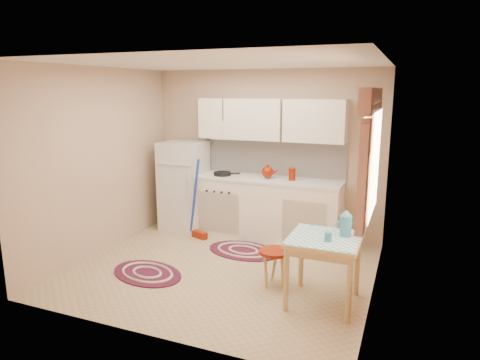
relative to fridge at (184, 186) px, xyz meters
name	(u,v)px	position (x,y,z in m)	size (l,w,h in m)	color
room_shell	(241,141)	(1.39, -1.01, 0.90)	(3.64, 3.60, 2.52)	tan
fridge	(184,186)	(0.00, 0.00, 0.00)	(0.65, 0.60, 1.40)	silver
broom	(199,200)	(0.45, -0.35, -0.10)	(0.28, 0.12, 1.20)	#1C3AB3
base_cabinets	(265,209)	(1.34, 0.05, -0.26)	(2.25, 0.60, 0.88)	white
countertop	(265,179)	(1.34, 0.05, 0.20)	(2.27, 0.62, 0.04)	silver
frying_pan	(222,174)	(0.67, 0.00, 0.24)	(0.26, 0.26, 0.05)	black
red_kettle	(268,172)	(1.38, 0.05, 0.32)	(0.19, 0.17, 0.19)	maroon
red_canister	(292,175)	(1.75, 0.05, 0.30)	(0.10, 0.10, 0.16)	maroon
table	(323,271)	(2.56, -1.64, -0.34)	(0.72, 0.72, 0.72)	#DCB46E
stool	(274,268)	(1.96, -1.43, -0.49)	(0.35, 0.35, 0.42)	maroon
coffee_pot	(346,223)	(2.75, -1.52, 0.17)	(0.15, 0.13, 0.30)	teal
mug	(328,237)	(2.62, -1.74, 0.07)	(0.07, 0.07, 0.10)	teal
rug_center	(243,251)	(1.26, -0.60, -0.69)	(1.03, 0.68, 0.02)	maroon
rug_left	(147,273)	(0.44, -1.73, -0.69)	(0.98, 0.66, 0.02)	maroon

